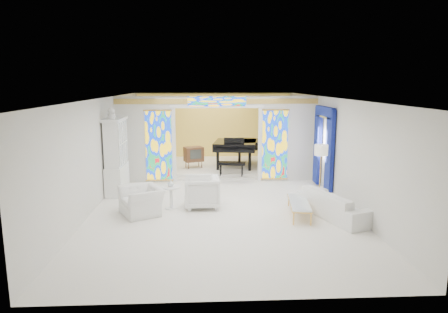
{
  "coord_description": "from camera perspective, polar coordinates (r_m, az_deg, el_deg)",
  "views": [
    {
      "loc": [
        -0.46,
        -11.85,
        3.45
      ],
      "look_at": [
        0.15,
        0.2,
        1.21
      ],
      "focal_mm": 32.0,
      "sensor_mm": 36.0,
      "label": 1
    }
  ],
  "objects": [
    {
      "name": "stained_glass_right",
      "position": [
        14.13,
        7.28,
        1.68
      ],
      "size": [
        0.9,
        0.04,
        2.4
      ],
      "primitive_type": "cube",
      "color": "gold",
      "rests_on": "partition_wall"
    },
    {
      "name": "stained_glass_left",
      "position": [
        14.0,
        -9.32,
        1.54
      ],
      "size": [
        0.9,
        0.04,
        2.4
      ],
      "primitive_type": "cube",
      "color": "gold",
      "rests_on": "partition_wall"
    },
    {
      "name": "wall_right",
      "position": [
        12.65,
        15.38,
        1.26
      ],
      "size": [
        0.02,
        12.0,
        3.0
      ],
      "primitive_type": "cube",
      "color": "silver",
      "rests_on": "floor"
    },
    {
      "name": "sofa",
      "position": [
        10.84,
        15.67,
        -6.58
      ],
      "size": [
        1.65,
        2.49,
        0.68
      ],
      "primitive_type": "imported",
      "rotation": [
        0.0,
        0.0,
        1.92
      ],
      "color": "white",
      "rests_on": "floor"
    },
    {
      "name": "gold_curtain_back",
      "position": [
        17.84,
        -1.42,
        4.24
      ],
      "size": [
        6.7,
        0.1,
        2.9
      ],
      "primitive_type": "cube",
      "color": "#E3C14F",
      "rests_on": "wall_back"
    },
    {
      "name": "armchair_right",
      "position": [
        11.21,
        -3.22,
        -5.07
      ],
      "size": [
        1.0,
        0.97,
        0.88
      ],
      "primitive_type": "imported",
      "rotation": [
        0.0,
        0.0,
        -1.54
      ],
      "color": "white",
      "rests_on": "floor"
    },
    {
      "name": "china_cabinet",
      "position": [
        12.95,
        -15.15,
        0.0
      ],
      "size": [
        0.56,
        1.46,
        2.72
      ],
      "color": "white",
      "rests_on": "floor"
    },
    {
      "name": "wall_front",
      "position": [
        6.18,
        1.52,
        -7.88
      ],
      "size": [
        7.0,
        0.02,
        3.0
      ],
      "primitive_type": "cube",
      "color": "silver",
      "rests_on": "floor"
    },
    {
      "name": "wall_left",
      "position": [
        12.39,
        -17.07,
        0.99
      ],
      "size": [
        0.02,
        12.0,
        3.0
      ],
      "primitive_type": "cube",
      "color": "silver",
      "rests_on": "floor"
    },
    {
      "name": "partition_wall",
      "position": [
        13.97,
        -1.0,
        3.12
      ],
      "size": [
        7.0,
        0.22,
        3.0
      ],
      "color": "silver",
      "rests_on": "floor"
    },
    {
      "name": "grand_piano",
      "position": [
        15.83,
        2.21,
        1.61
      ],
      "size": [
        2.23,
        3.14,
        1.22
      ],
      "rotation": [
        0.0,
        0.0,
        -0.17
      ],
      "color": "black",
      "rests_on": "alcove_platform"
    },
    {
      "name": "floor",
      "position": [
        12.35,
        -0.66,
        -5.71
      ],
      "size": [
        12.0,
        12.0,
        0.0
      ],
      "primitive_type": "plane",
      "color": "white",
      "rests_on": "ground"
    },
    {
      "name": "floor_lamp",
      "position": [
        12.26,
        13.7,
        0.54
      ],
      "size": [
        0.45,
        0.45,
        1.63
      ],
      "rotation": [
        0.0,
        0.0,
        -0.16
      ],
      "color": "gold",
      "rests_on": "floor"
    },
    {
      "name": "chandelier",
      "position": [
        15.89,
        -0.53,
        7.27
      ],
      "size": [
        0.48,
        0.48,
        0.3
      ],
      "primitive_type": "cylinder",
      "color": "gold",
      "rests_on": "ceiling"
    },
    {
      "name": "armchair_left",
      "position": [
        10.88,
        -11.66,
        -6.21
      ],
      "size": [
        1.37,
        1.43,
        0.72
      ],
      "primitive_type": "imported",
      "rotation": [
        0.0,
        0.0,
        -1.09
      ],
      "color": "white",
      "rests_on": "floor"
    },
    {
      "name": "alcove_platform",
      "position": [
        16.31,
        -1.23,
        -1.38
      ],
      "size": [
        6.8,
        3.8,
        0.18
      ],
      "primitive_type": "cube",
      "color": "white",
      "rests_on": "floor"
    },
    {
      "name": "ceiling",
      "position": [
        11.87,
        -0.69,
        8.34
      ],
      "size": [
        7.0,
        12.0,
        0.02
      ],
      "primitive_type": "cube",
      "color": "silver",
      "rests_on": "wall_back"
    },
    {
      "name": "coffee_table",
      "position": [
        10.74,
        10.69,
        -6.53
      ],
      "size": [
        0.72,
        1.69,
        0.37
      ],
      "rotation": [
        0.0,
        0.0,
        -0.13
      ],
      "color": "silver",
      "rests_on": "floor"
    },
    {
      "name": "tv_console",
      "position": [
        15.56,
        -4.35,
        0.32
      ],
      "size": [
        0.82,
        0.69,
        0.81
      ],
      "rotation": [
        0.0,
        0.0,
        0.36
      ],
      "color": "#56321F",
      "rests_on": "alcove_platform"
    },
    {
      "name": "blue_drapes",
      "position": [
        13.26,
        14.05,
        2.08
      ],
      "size": [
        0.14,
        1.85,
        2.65
      ],
      "color": "navy",
      "rests_on": "wall_right"
    },
    {
      "name": "vase",
      "position": [
        11.09,
        -7.61,
        -3.79
      ],
      "size": [
        0.19,
        0.19,
        0.18
      ],
      "primitive_type": "imported",
      "rotation": [
        0.0,
        0.0,
        0.06
      ],
      "color": "white",
      "rests_on": "side_table"
    },
    {
      "name": "wall_back",
      "position": [
        17.96,
        -1.43,
        4.28
      ],
      "size": [
        7.0,
        0.02,
        3.0
      ],
      "primitive_type": "cube",
      "color": "silver",
      "rests_on": "floor"
    },
    {
      "name": "stained_glass_transom",
      "position": [
        13.76,
        -1.0,
        7.89
      ],
      "size": [
        2.0,
        0.04,
        0.34
      ],
      "primitive_type": "cube",
      "color": "gold",
      "rests_on": "partition_wall"
    },
    {
      "name": "side_table",
      "position": [
        11.17,
        -7.58,
        -5.35
      ],
      "size": [
        0.57,
        0.57,
        0.63
      ],
      "rotation": [
        0.0,
        0.0,
        0.13
      ],
      "color": "white",
      "rests_on": "floor"
    }
  ]
}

